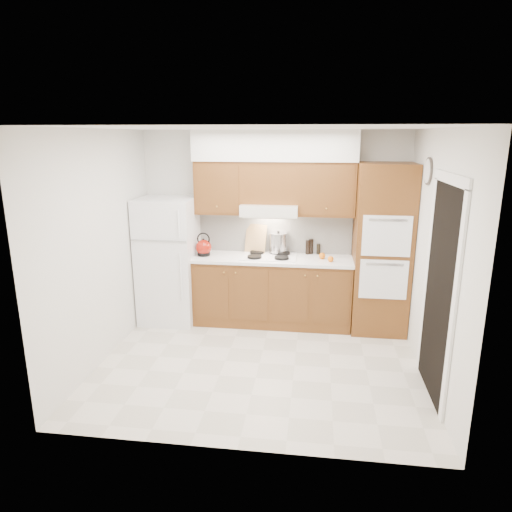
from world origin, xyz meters
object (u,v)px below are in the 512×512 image
(fridge, at_px, (169,260))
(stock_pot, at_px, (278,243))
(kettle, at_px, (204,247))
(oven_cabinet, at_px, (381,249))

(fridge, xyz_separation_m, stock_pot, (1.49, 0.25, 0.24))
(kettle, bearing_deg, oven_cabinet, 13.37)
(oven_cabinet, bearing_deg, stock_pot, 171.02)
(fridge, distance_m, oven_cabinet, 2.86)
(fridge, relative_size, stock_pot, 6.69)
(fridge, distance_m, stock_pot, 1.53)
(oven_cabinet, xyz_separation_m, stock_pot, (-1.36, 0.21, -0.00))
(fridge, bearing_deg, stock_pot, 9.53)
(fridge, height_order, stock_pot, fridge)
(kettle, relative_size, stock_pot, 0.83)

